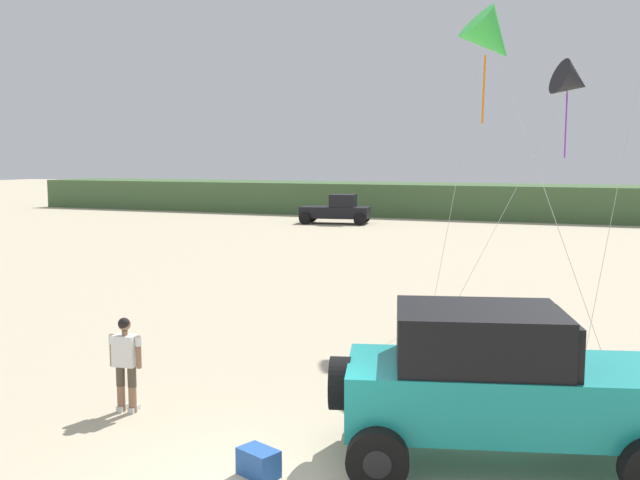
# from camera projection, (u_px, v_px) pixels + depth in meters

# --- Properties ---
(dune_ridge) EXTENTS (90.00, 6.77, 2.45)m
(dune_ridge) POSITION_uv_depth(u_px,v_px,m) (578.00, 203.00, 50.27)
(dune_ridge) COLOR #426038
(dune_ridge) RESTS_ON ground_plane
(jeep) EXTENTS (5.02, 3.47, 2.26)m
(jeep) POSITION_uv_depth(u_px,v_px,m) (497.00, 382.00, 10.07)
(jeep) COLOR teal
(jeep) RESTS_ON ground_plane
(person_watching) EXTENTS (0.62, 0.34, 1.67)m
(person_watching) POSITION_uv_depth(u_px,v_px,m) (126.00, 359.00, 12.14)
(person_watching) COLOR #8C664C
(person_watching) RESTS_ON ground_plane
(cooler_box) EXTENTS (0.65, 0.54, 0.38)m
(cooler_box) POSITION_uv_depth(u_px,v_px,m) (259.00, 462.00, 9.76)
(cooler_box) COLOR #23519E
(cooler_box) RESTS_ON ground_plane
(distant_pickup) EXTENTS (4.85, 3.04, 1.98)m
(distant_pickup) POSITION_uv_depth(u_px,v_px,m) (337.00, 210.00, 47.57)
(distant_pickup) COLOR black
(distant_pickup) RESTS_ON ground_plane
(kite_green_box) EXTENTS (3.53, 6.37, 7.55)m
(kite_green_box) POSITION_uv_depth(u_px,v_px,m) (573.00, 82.00, 22.10)
(kite_green_box) COLOR black
(kite_green_box) RESTS_ON ground_plane
(kite_blue_swept) EXTENTS (3.77, 3.15, 7.86)m
(kite_blue_swept) POSITION_uv_depth(u_px,v_px,m) (492.00, 39.00, 16.22)
(kite_blue_swept) COLOR green
(kite_blue_swept) RESTS_ON ground_plane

